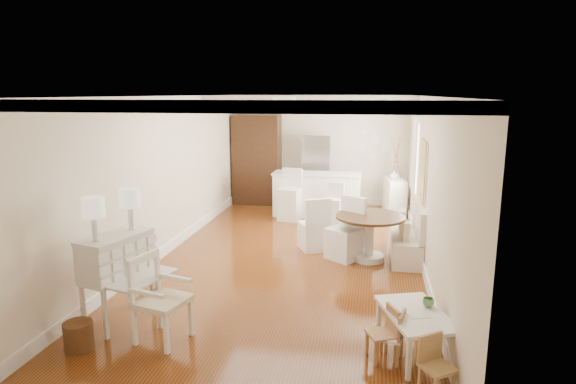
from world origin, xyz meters
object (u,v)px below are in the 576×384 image
(gustavian_armchair, at_px, (162,299))
(pantry_cabinet, at_px, (257,160))
(secretary_bureau, at_px, (118,279))
(slip_chair_far, at_px, (314,223))
(kids_chair_c, at_px, (438,367))
(sideboard, at_px, (394,197))
(kids_chair_b, at_px, (390,335))
(dining_table, at_px, (369,238))
(bar_stool_left, at_px, (290,195))
(bar_stool_right, at_px, (334,204))
(breakfast_counter, at_px, (317,194))
(fridge, at_px, (330,172))
(slip_chair_near, at_px, (345,229))
(kids_chair_a, at_px, (382,333))
(kids_table, at_px, (415,334))
(wicker_basket, at_px, (79,336))

(gustavian_armchair, xyz_separation_m, pantry_cabinet, (-0.63, 7.22, 0.64))
(secretary_bureau, height_order, slip_chair_far, secretary_bureau)
(secretary_bureau, bearing_deg, kids_chair_c, 3.26)
(sideboard, bearing_deg, kids_chair_b, -101.69)
(dining_table, bearing_deg, kids_chair_c, -79.43)
(bar_stool_left, relative_size, bar_stool_right, 1.29)
(kids_chair_b, height_order, breakfast_counter, breakfast_counter)
(kids_chair_c, bearing_deg, fridge, 67.89)
(dining_table, bearing_deg, gustavian_armchair, -125.94)
(gustavian_armchair, bearing_deg, secretary_bureau, 79.77)
(breakfast_counter, relative_size, bar_stool_right, 2.26)
(secretary_bureau, bearing_deg, kids_chair_b, 10.81)
(bar_stool_left, bearing_deg, kids_chair_b, -61.57)
(bar_stool_right, bearing_deg, slip_chair_near, -69.52)
(kids_chair_a, xyz_separation_m, sideboard, (0.37, 6.56, 0.13))
(slip_chair_near, relative_size, breakfast_counter, 0.53)
(sideboard, bearing_deg, secretary_bureau, -129.22)
(kids_chair_b, bearing_deg, kids_chair_c, 52.87)
(secretary_bureau, distance_m, fridge, 7.14)
(fridge, bearing_deg, kids_chair_c, -77.13)
(breakfast_counter, distance_m, sideboard, 1.86)
(breakfast_counter, xyz_separation_m, bar_stool_right, (0.46, -0.64, -0.06))
(bar_stool_left, xyz_separation_m, bar_stool_right, (1.02, -0.17, -0.13))
(kids_chair_a, xyz_separation_m, fridge, (-1.24, 7.15, 0.60))
(gustavian_armchair, height_order, bar_stool_left, bar_stool_left)
(kids_table, bearing_deg, kids_chair_c, -77.13)
(slip_chair_near, relative_size, bar_stool_right, 1.20)
(gustavian_armchair, xyz_separation_m, breakfast_counter, (1.07, 6.14, 0.00))
(pantry_cabinet, bearing_deg, slip_chair_near, -57.39)
(secretary_bureau, bearing_deg, slip_chair_near, 63.78)
(wicker_basket, relative_size, dining_table, 0.28)
(kids_chair_b, distance_m, dining_table, 3.19)
(kids_table, height_order, kids_chair_b, kids_chair_b)
(secretary_bureau, relative_size, sideboard, 1.28)
(kids_table, bearing_deg, kids_chair_a, -157.45)
(kids_chair_b, relative_size, bar_stool_right, 0.64)
(slip_chair_near, height_order, sideboard, slip_chair_near)
(slip_chair_far, bearing_deg, kids_table, 86.68)
(kids_chair_c, distance_m, slip_chair_far, 4.51)
(bar_stool_right, relative_size, fridge, 0.50)
(secretary_bureau, xyz_separation_m, pantry_cabinet, (0.10, 6.88, 0.57))
(secretary_bureau, height_order, sideboard, secretary_bureau)
(kids_table, height_order, bar_stool_left, bar_stool_left)
(kids_chair_c, relative_size, breakfast_counter, 0.28)
(kids_chair_c, xyz_separation_m, bar_stool_left, (-2.52, 6.18, 0.29))
(bar_stool_right, bearing_deg, bar_stool_left, -178.34)
(secretary_bureau, height_order, breakfast_counter, secretary_bureau)
(kids_chair_c, relative_size, bar_stool_right, 0.64)
(slip_chair_near, bearing_deg, kids_chair_a, -44.20)
(secretary_bureau, relative_size, pantry_cabinet, 0.50)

